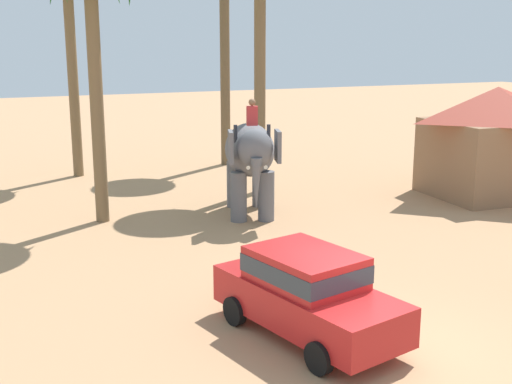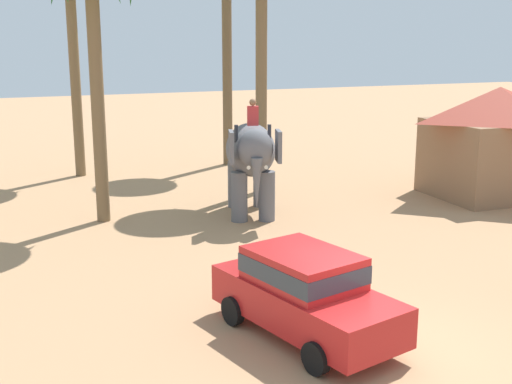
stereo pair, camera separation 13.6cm
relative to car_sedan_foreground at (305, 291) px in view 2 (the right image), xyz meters
name	(u,v)px [view 2 (the right image)]	position (x,y,z in m)	size (l,w,h in m)	color
ground_plane	(374,348)	(0.96, -1.00, -0.93)	(120.00, 120.00, 0.00)	tan
car_sedan_foreground	(305,291)	(0.00, 0.00, 0.00)	(2.59, 4.38, 1.70)	red
elephant_with_mahout	(251,156)	(2.54, 8.77, 1.06)	(2.55, 4.02, 3.88)	slate
roadside_hut	(496,139)	(11.88, 7.89, 1.20)	(5.20, 4.44, 4.00)	#8C6647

